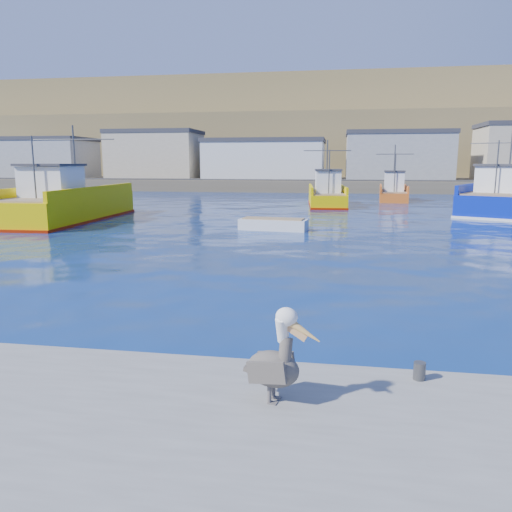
{
  "coord_description": "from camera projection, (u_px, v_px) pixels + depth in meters",
  "views": [
    {
      "loc": [
        1.59,
        -11.56,
        4.07
      ],
      "look_at": [
        -0.85,
        3.1,
        1.28
      ],
      "focal_mm": 35.0,
      "sensor_mm": 36.0,
      "label": 1
    }
  ],
  "objects": [
    {
      "name": "skiff_left",
      "position": [
        3.0,
        212.0,
        38.67
      ],
      "size": [
        4.34,
        2.71,
        0.89
      ],
      "color": "silver",
      "rests_on": "ground"
    },
    {
      "name": "skiff_mid",
      "position": [
        273.0,
        225.0,
        30.57
      ],
      "size": [
        4.27,
        1.92,
        0.9
      ],
      "color": "silver",
      "rests_on": "ground"
    },
    {
      "name": "ground",
      "position": [
        269.0,
        331.0,
        12.21
      ],
      "size": [
        260.0,
        260.0,
        0.0
      ],
      "primitive_type": "plane",
      "color": "#071356",
      "rests_on": "ground"
    },
    {
      "name": "far_shore",
      "position": [
        334.0,
        141.0,
        116.44
      ],
      "size": [
        200.0,
        81.0,
        24.0
      ],
      "color": "brown",
      "rests_on": "ground"
    },
    {
      "name": "trawler_blue",
      "position": [
        503.0,
        199.0,
        40.62
      ],
      "size": [
        10.12,
        14.04,
        6.78
      ],
      "color": "#041996",
      "rests_on": "ground"
    },
    {
      "name": "boat_orange",
      "position": [
        393.0,
        192.0,
        53.8
      ],
      "size": [
        3.98,
        7.77,
        5.99
      ],
      "color": "#D15C1A",
      "rests_on": "ground"
    },
    {
      "name": "dock_bollards",
      "position": [
        277.0,
        362.0,
        8.7
      ],
      "size": [
        36.2,
        0.2,
        0.3
      ],
      "color": "#4C4C4C",
      "rests_on": "dock"
    },
    {
      "name": "skiff_extra",
      "position": [
        17.0,
        212.0,
        39.11
      ],
      "size": [
        4.3,
        2.21,
        0.89
      ],
      "color": "silver",
      "rests_on": "ground"
    },
    {
      "name": "trawler_yellow_b",
      "position": [
        327.0,
        196.0,
        47.69
      ],
      "size": [
        4.52,
        9.77,
        6.29
      ],
      "color": "#E2C300",
      "rests_on": "ground"
    },
    {
      "name": "pelican",
      "position": [
        276.0,
        361.0,
        7.46
      ],
      "size": [
        1.21,
        0.66,
        1.5
      ],
      "color": "#595451",
      "rests_on": "dock"
    },
    {
      "name": "trawler_yellow_a",
      "position": [
        66.0,
        204.0,
        35.42
      ],
      "size": [
        6.2,
        13.69,
        6.8
      ],
      "color": "#E2C300",
      "rests_on": "ground"
    }
  ]
}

